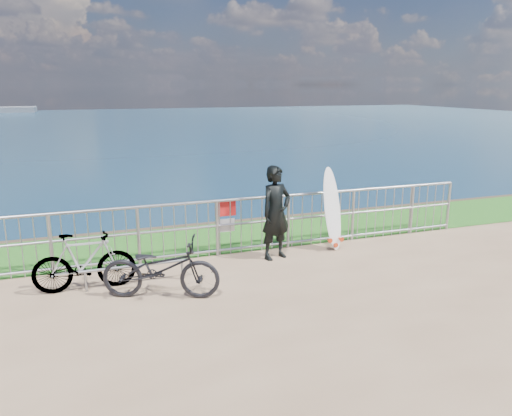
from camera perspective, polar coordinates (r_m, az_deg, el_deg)
name	(u,v)px	position (r m, az deg, el deg)	size (l,w,h in m)	color
grass_strip	(226,237)	(11.02, -3.40, -3.30)	(120.00, 120.00, 0.00)	#21611A
railing	(242,225)	(9.85, -1.58, -1.91)	(10.06, 0.10, 1.13)	#96999F
surfer	(276,213)	(9.47, 2.30, -0.55)	(0.66, 0.43, 1.80)	black
surfboard	(332,212)	(10.16, 8.73, -0.44)	(0.54, 0.51, 1.69)	white
bicycle_near	(161,268)	(7.96, -10.82, -6.79)	(0.64, 1.84, 0.97)	black
bicycle_far	(84,262)	(8.56, -19.03, -5.83)	(0.46, 1.62, 0.97)	black
bike_rack	(135,268)	(8.58, -13.67, -6.69)	(1.77, 0.05, 0.37)	#96999F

